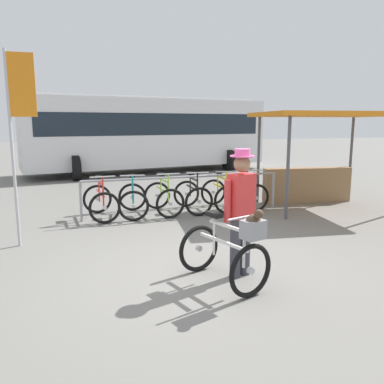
{
  "coord_description": "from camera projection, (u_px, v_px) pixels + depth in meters",
  "views": [
    {
      "loc": [
        -1.7,
        -4.9,
        2.05
      ],
      "look_at": [
        0.04,
        0.73,
        1.0
      ],
      "focal_mm": 36.23,
      "sensor_mm": 36.0,
      "label": 1
    }
  ],
  "objects": [
    {
      "name": "ground_plane",
      "position": [
        204.0,
        270.0,
        5.46
      ],
      "size": [
        80.0,
        80.0,
        0.0
      ],
      "primitive_type": "plane",
      "color": "slate"
    },
    {
      "name": "market_stall",
      "position": [
        317.0,
        150.0,
        9.57
      ],
      "size": [
        3.35,
        2.66,
        2.3
      ],
      "color": "#4C4C51",
      "rests_on": "ground"
    },
    {
      "name": "person_with_featured_bike",
      "position": [
        241.0,
        208.0,
        5.12
      ],
      "size": [
        0.51,
        0.32,
        1.72
      ],
      "color": "#383842",
      "rests_on": "ground"
    },
    {
      "name": "featured_bicycle",
      "position": [
        229.0,
        250.0,
        4.86
      ],
      "size": [
        0.97,
        1.26,
        1.09
      ],
      "color": "black",
      "rests_on": "ground"
    },
    {
      "name": "racked_bike_red",
      "position": [
        101.0,
        202.0,
        8.41
      ],
      "size": [
        0.75,
        1.17,
        0.98
      ],
      "color": "black",
      "rests_on": "ground"
    },
    {
      "name": "racked_bike_black",
      "position": [
        192.0,
        196.0,
        9.06
      ],
      "size": [
        0.67,
        1.1,
        0.97
      ],
      "color": "black",
      "rests_on": "ground"
    },
    {
      "name": "racked_bike_lime",
      "position": [
        163.0,
        198.0,
        8.84
      ],
      "size": [
        0.73,
        1.13,
        0.97
      ],
      "color": "black",
      "rests_on": "ground"
    },
    {
      "name": "bike_rack_rail",
      "position": [
        185.0,
        183.0,
        8.75
      ],
      "size": [
        4.61,
        0.13,
        0.88
      ],
      "color": "#99999E",
      "rests_on": "ground"
    },
    {
      "name": "racked_bike_yellow",
      "position": [
        220.0,
        194.0,
        9.27
      ],
      "size": [
        0.69,
        1.11,
        0.97
      ],
      "color": "black",
      "rests_on": "ground"
    },
    {
      "name": "banner_flag",
      "position": [
        18.0,
        112.0,
        6.21
      ],
      "size": [
        0.45,
        0.05,
        3.2
      ],
      "color": "#B2B2B7",
      "rests_on": "ground"
    },
    {
      "name": "bus_distant",
      "position": [
        148.0,
        130.0,
        16.22
      ],
      "size": [
        10.28,
        4.48,
        3.08
      ],
      "color": "silver",
      "rests_on": "ground"
    },
    {
      "name": "racked_bike_teal",
      "position": [
        133.0,
        200.0,
        8.63
      ],
      "size": [
        0.79,
        1.17,
        0.97
      ],
      "color": "black",
      "rests_on": "ground"
    },
    {
      "name": "racked_bike_white",
      "position": [
        247.0,
        193.0,
        9.49
      ],
      "size": [
        0.68,
        1.12,
        0.97
      ],
      "color": "black",
      "rests_on": "ground"
    }
  ]
}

